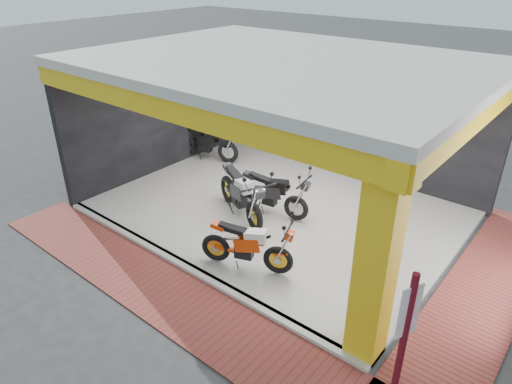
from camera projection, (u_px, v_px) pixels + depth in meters
ground at (222, 247)px, 9.82m from camera, size 80.00×80.00×0.00m
showroom_floor at (278, 210)px, 11.17m from camera, size 8.00×6.00×0.10m
showroom_ceiling at (282, 62)px, 9.55m from camera, size 8.40×6.40×0.20m
back_wall at (347, 113)px, 12.53m from camera, size 8.20×0.20×3.50m
left_wall at (162, 111)px, 12.71m from camera, size 0.20×6.20×3.50m
corner_column at (377, 262)px, 6.39m from camera, size 0.50×0.50×3.50m
header_beam_front at (175, 109)px, 7.62m from camera, size 8.40×0.30×0.40m
header_beam_right at (478, 112)px, 7.43m from camera, size 0.30×6.40×0.40m
floor_kerb at (187, 267)px, 9.09m from camera, size 8.00×0.20×0.10m
paver_front at (157, 288)px, 8.57m from camera, size 9.00×1.40×0.03m
paver_right at (484, 291)px, 8.48m from camera, size 1.40×7.00×0.03m
signpost at (403, 343)px, 5.67m from camera, size 0.15×0.31×2.34m
moto_hero at (278, 247)px, 8.55m from camera, size 2.12×1.39×1.21m
moto_row_a at (254, 203)px, 9.90m from camera, size 2.44×1.72×1.40m
moto_row_b at (297, 196)px, 10.34m from camera, size 2.14×1.07×1.25m
moto_row_d at (228, 142)px, 13.29m from camera, size 2.34×1.40×1.35m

